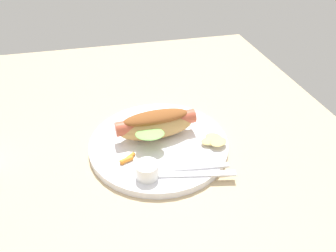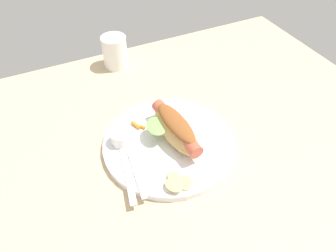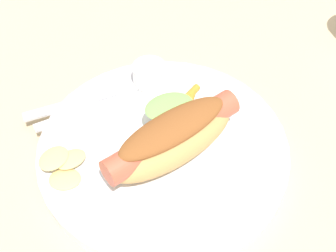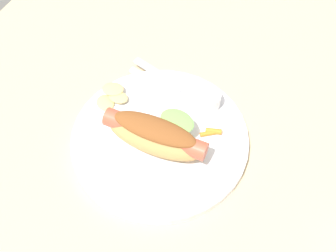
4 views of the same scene
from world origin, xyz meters
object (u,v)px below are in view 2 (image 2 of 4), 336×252
hot_dog (175,128)px  sauce_ramekin (121,138)px  drinking_cup (115,52)px  plate (169,143)px  carrot_garnish (137,125)px  chips_pile (178,182)px  fork (135,167)px  knife (128,174)px

hot_dog → sauce_ramekin: 12.52cm
hot_dog → drinking_cup: drinking_cup is taller
sauce_ramekin → plate: bearing=-23.3°
carrot_garnish → hot_dog: bearing=-48.2°
chips_pile → carrot_garnish: bearing=94.4°
plate → chips_pile: chips_pile is taller
fork → chips_pile: bearing=-133.5°
knife → carrot_garnish: (6.90, 12.27, 0.26)cm
chips_pile → plate: bearing=73.7°
hot_dog → knife: size_ratio=1.15×
carrot_garnish → drinking_cup: bearing=81.2°
knife → chips_pile: size_ratio=2.14×
plate → carrot_garnish: bearing=122.6°
plate → hot_dog: (1.76, 0.17, 4.09)cm
plate → knife: 12.67cm
hot_dog → carrot_garnish: hot_dog is taller
chips_pile → carrot_garnish: 19.01cm
knife → fork: bearing=-50.7°
sauce_ramekin → knife: sauce_ramekin is taller
hot_dog → sauce_ramekin: bearing=66.6°
drinking_cup → plate: bearing=-89.6°
fork → knife: same height
sauce_ramekin → knife: size_ratio=0.28×
hot_dog → fork: hot_dog is taller
plate → fork: fork is taller
carrot_garnish → sauce_ramekin: bearing=-148.1°
knife → plate: bearing=-56.5°
sauce_ramekin → carrot_garnish: (5.14, 3.20, -1.10)cm
plate → sauce_ramekin: (-9.93, 4.29, 2.33)cm
knife → chips_pile: bearing=-117.5°
carrot_garnish → drinking_cup: drinking_cup is taller
fork → knife: size_ratio=1.11×
hot_dog → knife: bearing=106.2°
sauce_ramekin → fork: sauce_ramekin is taller
plate → hot_dog: 4.46cm
plate → sauce_ramekin: size_ratio=6.90×
hot_dog → drinking_cup: (-2.03, 36.45, -0.16)cm
sauce_ramekin → fork: 8.14cm
plate → sauce_ramekin: bearing=156.7°
plate → knife: knife is taller
knife → sauce_ramekin: bearing=0.3°
fork → drinking_cup: (9.48, 40.36, 2.93)cm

